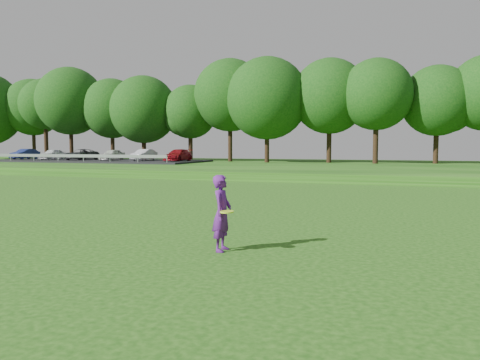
% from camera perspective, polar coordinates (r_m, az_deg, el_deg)
% --- Properties ---
extents(ground, '(140.00, 140.00, 0.00)m').
position_cam_1_polar(ground, '(13.23, -19.10, -6.34)').
color(ground, '#17480E').
rests_on(ground, ground).
extents(berm, '(130.00, 30.00, 0.60)m').
position_cam_1_polar(berm, '(44.92, 9.15, 1.53)').
color(berm, '#17480E').
rests_on(berm, ground).
extents(walking_path, '(130.00, 1.60, 0.04)m').
position_cam_1_polar(walking_path, '(31.30, 4.45, -0.09)').
color(walking_path, gray).
rests_on(walking_path, ground).
extents(treeline, '(104.00, 7.00, 15.00)m').
position_cam_1_polar(treeline, '(49.14, 10.13, 10.86)').
color(treeline, '#0E3C0E').
rests_on(treeline, berm).
extents(parking_lot, '(24.00, 9.00, 1.38)m').
position_cam_1_polar(parking_lot, '(53.56, -17.03, 2.64)').
color(parking_lot, black).
rests_on(parking_lot, berm).
extents(woman, '(0.59, 0.73, 1.72)m').
position_cam_1_polar(woman, '(10.51, -2.21, -4.05)').
color(woman, '#5E1C7F').
rests_on(woman, ground).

